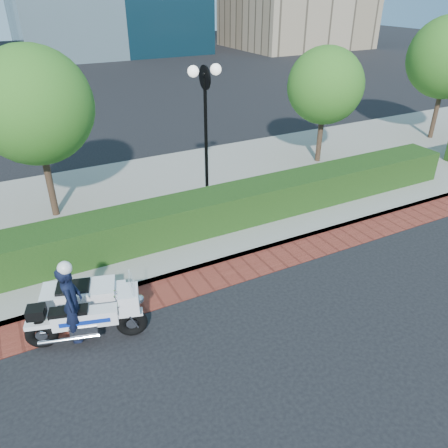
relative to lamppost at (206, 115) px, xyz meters
name	(u,v)px	position (x,y,z in m)	size (l,w,h in m)	color
ground	(268,305)	(-1.00, -5.20, -2.96)	(120.00, 120.00, 0.00)	black
brick_strip	(236,271)	(-1.00, -3.70, -2.95)	(60.00, 1.00, 0.01)	maroon
sidewalk	(170,200)	(-1.00, 0.80, -2.88)	(60.00, 8.00, 0.15)	gray
hedge_main	(200,214)	(-1.00, -1.60, -2.31)	(18.00, 1.20, 1.00)	black
lamppost	(206,115)	(0.00, 0.00, 0.00)	(1.02, 0.70, 4.21)	black
tree_b	(34,106)	(-4.50, 1.30, 0.48)	(3.20, 3.20, 4.89)	#332319
tree_c	(325,86)	(5.50, 1.30, 0.09)	(2.80, 2.80, 4.30)	#332319
police_motorcycle	(81,305)	(-4.79, -4.11, -2.30)	(2.32, 2.00, 1.92)	black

